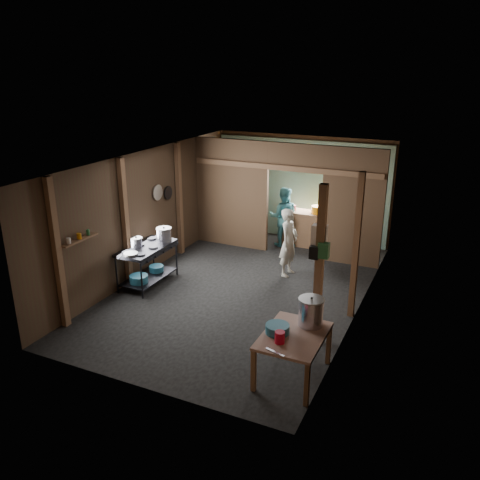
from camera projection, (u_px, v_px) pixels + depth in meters
The scene contains 42 objects.
floor at pixel (244, 289), 9.86m from camera, with size 4.50×7.00×0.00m, color #292929.
ceiling at pixel (245, 159), 8.98m from camera, with size 4.50×7.00×0.00m, color #413F3D.
wall_back at pixel (302, 188), 12.41m from camera, with size 4.50×0.00×2.60m, color #443422.
wall_front at pixel (134, 303), 6.43m from camera, with size 4.50×0.00×2.60m, color #443422.
wall_left at pixel (146, 213), 10.31m from camera, with size 0.00×7.00×2.60m, color #443422.
wall_right at pixel (363, 244), 8.53m from camera, with size 0.00×7.00×2.60m, color #443422.
partition_left at pixel (232, 194), 11.82m from camera, with size 1.85×0.10×2.60m, color brown.
partition_right at pixel (352, 208), 10.68m from camera, with size 1.35×0.10×2.60m, color brown.
partition_header at pixel (296, 157), 10.87m from camera, with size 1.30×0.10×0.60m, color brown.
turquoise_panel at pixel (301, 190), 12.38m from camera, with size 4.40×0.06×2.50m, color #6D9E96.
back_counter at pixel (305, 228), 12.12m from camera, with size 1.20×0.50×0.85m, color brown.
wall_clock at pixel (311, 165), 12.03m from camera, with size 0.20×0.20×0.03m, color silver.
post_left_a at pixel (57, 255), 8.06m from camera, with size 0.10×0.12×2.60m, color brown.
post_left_b at pixel (125, 224), 9.60m from camera, with size 0.10×0.12×2.60m, color brown.
post_left_c at pixel (179, 200), 11.31m from camera, with size 0.10×0.12×2.60m, color brown.
post_right at pixel (356, 247), 8.39m from camera, with size 0.10×0.12×2.60m, color brown.
post_free at pixel (319, 267), 7.58m from camera, with size 0.12×0.12×2.60m, color brown.
cross_beam at pixel (284, 168), 11.01m from camera, with size 4.40×0.12×0.12m, color brown.
pan_lid_big at pixel (158, 192), 10.52m from camera, with size 0.34×0.34×0.03m, color #979797.
pan_lid_small at pixel (168, 193), 10.89m from camera, with size 0.30×0.30×0.03m, color black.
wall_shelf at pixel (80, 240), 8.44m from camera, with size 0.14×0.80×0.03m, color brown.
jar_white at pixel (69, 241), 8.20m from camera, with size 0.07×0.07×0.10m, color silver.
jar_yellow at pixel (79, 236), 8.42m from camera, with size 0.08×0.08×0.10m, color orange.
jar_green at pixel (88, 232), 8.61m from camera, with size 0.06×0.06×0.10m, color #256435.
bag_white at pixel (319, 235), 7.51m from camera, with size 0.22×0.15×0.32m, color silver.
bag_green at pixel (324, 250), 7.40m from camera, with size 0.16×0.12×0.24m, color #256435.
bag_black at pixel (314, 253), 7.46m from camera, with size 0.14×0.10×0.20m, color black.
gas_range at pixel (148, 265), 9.97m from camera, with size 0.70×1.36×0.80m, color black, non-canonical shape.
prep_table at pixel (293, 356), 6.99m from camera, with size 0.84×1.15×0.68m, color #A67964, non-canonical shape.
stove_pot_large at pixel (164, 235), 10.06m from camera, with size 0.31×0.31×0.32m, color silver, non-canonical shape.
stove_pot_med at pixel (136, 243), 9.79m from camera, with size 0.24×0.24×0.21m, color silver, non-canonical shape.
frying_pan at pixel (131, 254), 9.39m from camera, with size 0.28×0.50×0.07m, color #979797, non-canonical shape.
blue_tub_front at pixel (139, 279), 9.75m from camera, with size 0.36×0.36×0.15m, color #23647F.
blue_tub_back at pixel (156, 268), 10.28m from camera, with size 0.30×0.30×0.12m, color #23647F.
stock_pot at pixel (311, 313), 7.06m from camera, with size 0.37×0.37×0.44m, color silver, non-canonical shape.
wash_basin at pixel (277, 329), 6.91m from camera, with size 0.34×0.34×0.13m, color #23647F.
pink_bucket at pixel (280, 337), 6.65m from camera, with size 0.14×0.14×0.17m, color red.
knife at pixel (275, 352), 6.45m from camera, with size 0.30×0.04×0.01m, color silver.
yellow_tub at pixel (318, 210), 11.83m from camera, with size 0.32×0.32×0.18m, color orange.
red_cup at pixel (294, 208), 12.07m from camera, with size 0.11×0.11×0.13m, color maroon.
cook at pixel (289, 242), 10.29m from camera, with size 0.53×0.35×1.45m, color beige.
worker_back at pixel (283, 217), 11.98m from camera, with size 0.71×0.55×1.46m, color teal.
Camera 1 is at (3.68, -8.16, 4.24)m, focal length 36.97 mm.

